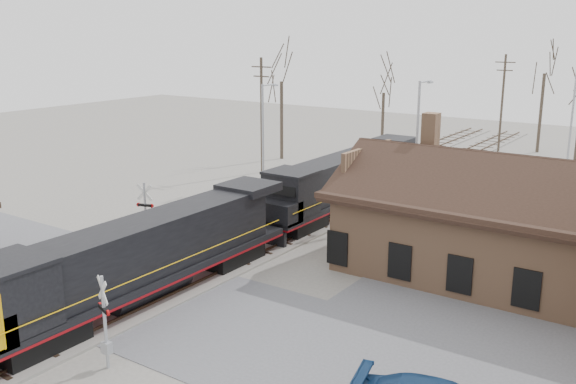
{
  "coord_description": "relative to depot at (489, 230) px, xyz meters",
  "views": [
    {
      "loc": [
        21.12,
        -19.34,
        12.27
      ],
      "look_at": [
        1.69,
        9.0,
        3.54
      ],
      "focal_mm": 40.0,
      "sensor_mm": 36.0,
      "label": 1
    }
  ],
  "objects": [
    {
      "name": "locomotive_trailing",
      "position": [
        -11.99,
        5.94,
        -0.27
      ],
      "size": [
        2.74,
        18.34,
        3.85
      ],
      "color": "black",
      "rests_on": "ground"
    },
    {
      "name": "utility_pole_b",
      "position": [
        -9.86,
        34.91,
        2.75
      ],
      "size": [
        2.0,
        0.24,
        9.87
      ],
      "color": "#382D23",
      "rests_on": "ground"
    },
    {
      "name": "locomotive_lead",
      "position": [
        -11.99,
        -12.67,
        -0.27
      ],
      "size": [
        2.74,
        18.34,
        4.07
      ],
      "color": "black",
      "rests_on": "ground"
    },
    {
      "name": "tree_b",
      "position": [
        -19.75,
        27.9,
        4.62
      ],
      "size": [
        4.03,
        4.03,
        9.88
      ],
      "color": "#382D23",
      "rests_on": "ground"
    },
    {
      "name": "streetlight_a",
      "position": [
        -20.88,
        9.1,
        2.19
      ],
      "size": [
        0.25,
        2.04,
        8.13
      ],
      "color": "#A5A8AD",
      "rests_on": "ground"
    },
    {
      "name": "streetlight_b",
      "position": [
        -7.25,
        7.57,
        2.67
      ],
      "size": [
        0.25,
        2.04,
        9.09
      ],
      "color": "#A5A8AD",
      "rests_on": "ground"
    },
    {
      "name": "streetlight_c",
      "position": [
        -1.4,
        25.89,
        2.74
      ],
      "size": [
        0.25,
        2.04,
        9.22
      ],
      "color": "#A5A8AD",
      "rests_on": "ground"
    },
    {
      "name": "utility_pole_a",
      "position": [
        -24.07,
        13.06,
        2.81
      ],
      "size": [
        2.0,
        0.24,
        9.97
      ],
      "color": "#382D23",
      "rests_on": "ground"
    },
    {
      "name": "crossbuck_near",
      "position": [
        -8.63,
        -17.33,
        -0.66
      ],
      "size": [
        1.0,
        0.44,
        3.66
      ],
      "rotation": [
        0.0,
        0.0,
        -0.36
      ],
      "color": "#A5A8AD",
      "rests_on": "ground"
    },
    {
      "name": "track_main",
      "position": [
        -11.99,
        3.0,
        -2.34
      ],
      "size": [
        3.4,
        90.0,
        0.24
      ],
      "color": "gray",
      "rests_on": "ground"
    },
    {
      "name": "crossbuck_far",
      "position": [
        -17.69,
        -6.74,
        -0.6
      ],
      "size": [
        1.06,
        0.41,
        3.81
      ],
      "rotation": [
        0.0,
        0.0,
        3.45
      ],
      "color": "#A5A8AD",
      "rests_on": "ground"
    },
    {
      "name": "track_siding",
      "position": [
        -16.49,
        3.0,
        -2.34
      ],
      "size": [
        3.4,
        90.0,
        0.24
      ],
      "color": "gray",
      "rests_on": "ground"
    },
    {
      "name": "tree_c",
      "position": [
        -6.43,
        36.76,
        6.9
      ],
      "size": [
        5.33,
        5.33,
        13.06
      ],
      "color": "#382D23",
      "rests_on": "ground"
    },
    {
      "name": "ground",
      "position": [
        -11.99,
        -12.0,
        -2.41
      ],
      "size": [
        140.0,
        140.0,
        0.0
      ],
      "primitive_type": "plane",
      "color": "gray",
      "rests_on": "ground"
    },
    {
      "name": "depot",
      "position": [
        0.0,
        0.0,
        0.0
      ],
      "size": [
        15.2,
        9.31,
        7.9
      ],
      "color": "#A17453",
      "rests_on": "ground"
    },
    {
      "name": "tree_a",
      "position": [
        -26.2,
        19.12,
        6.28
      ],
      "size": [
        4.98,
        4.98,
        12.2
      ],
      "color": "#382D23",
      "rests_on": "ground"
    },
    {
      "name": "road",
      "position": [
        -11.99,
        -12.0,
        -2.39
      ],
      "size": [
        60.0,
        9.0,
        0.03
      ],
      "primitive_type": "cube",
      "color": "#5A5A5E",
      "rests_on": "ground"
    }
  ]
}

